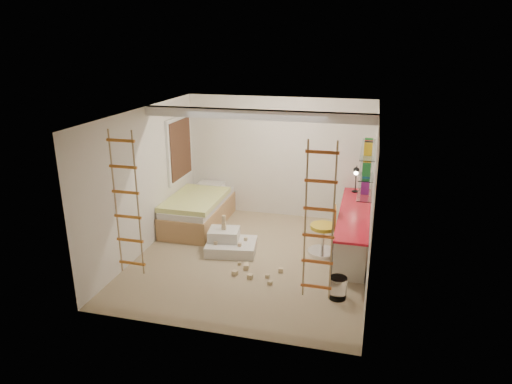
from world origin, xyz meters
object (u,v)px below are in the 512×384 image
(swivel_chair, at_px, (324,237))
(play_platform, at_px, (229,243))
(desk, at_px, (353,228))
(bed, at_px, (199,210))

(swivel_chair, relative_size, play_platform, 0.91)
(desk, bearing_deg, bed, 173.51)
(swivel_chair, bearing_deg, play_platform, -168.81)
(desk, height_order, swivel_chair, swivel_chair)
(bed, bearing_deg, desk, -6.49)
(play_platform, bearing_deg, swivel_chair, 11.19)
(desk, bearing_deg, play_platform, -162.57)
(swivel_chair, bearing_deg, desk, 35.52)
(bed, bearing_deg, swivel_chair, -14.82)
(swivel_chair, height_order, play_platform, swivel_chair)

